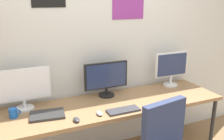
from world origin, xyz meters
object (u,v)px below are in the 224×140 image
at_px(monitor_left, 23,87).
at_px(monitor_center, 106,78).
at_px(keyboard_main, 123,110).
at_px(mouse_left_side, 76,120).
at_px(monitor_right, 171,67).
at_px(coffee_mug, 13,113).
at_px(laptop_closed, 47,115).
at_px(desk, 114,107).
at_px(mouse_right_side, 100,113).

height_order(monitor_left, monitor_center, monitor_left).
xyz_separation_m(keyboard_main, mouse_left_side, (-0.48, -0.02, 0.01)).
relative_size(monitor_right, coffee_mug, 4.37).
bearing_deg(monitor_right, coffee_mug, -175.46).
bearing_deg(laptop_closed, monitor_left, 133.62).
xyz_separation_m(desk, coffee_mug, (-1.00, 0.06, 0.09)).
distance_m(monitor_left, keyboard_main, 1.02).
relative_size(monitor_center, coffee_mug, 4.80).
relative_size(desk, mouse_left_side, 25.15).
distance_m(mouse_left_side, coffee_mug, 0.60).
relative_size(keyboard_main, mouse_right_side, 3.41).
bearing_deg(coffee_mug, mouse_right_side, -20.04).
bearing_deg(coffee_mug, monitor_center, 8.54).
bearing_deg(monitor_left, desk, -13.46).
relative_size(monitor_center, mouse_left_side, 5.30).
xyz_separation_m(keyboard_main, coffee_mug, (-1.00, 0.29, 0.04)).
height_order(mouse_right_side, laptop_closed, mouse_right_side).
relative_size(keyboard_main, mouse_left_side, 3.41).
bearing_deg(monitor_left, mouse_left_side, -48.40).
distance_m(monitor_center, monitor_right, 0.89).
relative_size(mouse_left_side, laptop_closed, 0.30).
relative_size(monitor_left, mouse_left_side, 5.65).
bearing_deg(keyboard_main, monitor_center, 90.00).
height_order(mouse_left_side, coffee_mug, coffee_mug).
relative_size(keyboard_main, laptop_closed, 1.02).
height_order(monitor_center, mouse_left_side, monitor_center).
bearing_deg(monitor_right, desk, -166.55).
distance_m(keyboard_main, laptop_closed, 0.73).
height_order(monitor_right, mouse_right_side, monitor_right).
distance_m(monitor_left, mouse_left_side, 0.65).
bearing_deg(desk, mouse_right_side, -138.93).
relative_size(mouse_left_side, mouse_right_side, 1.00).
bearing_deg(desk, mouse_left_side, -152.87).
height_order(monitor_center, keyboard_main, monitor_center).
distance_m(monitor_left, monitor_right, 1.77).
xyz_separation_m(desk, mouse_right_side, (-0.24, -0.21, 0.06)).
xyz_separation_m(monitor_left, keyboard_main, (0.89, -0.44, -0.22)).
bearing_deg(monitor_center, monitor_left, 180.00).
height_order(desk, coffee_mug, coffee_mug).
relative_size(monitor_center, mouse_right_side, 5.30).
distance_m(desk, coffee_mug, 1.00).
relative_size(desk, monitor_right, 5.22).
xyz_separation_m(monitor_center, keyboard_main, (0.00, -0.44, -0.21)).
bearing_deg(keyboard_main, mouse_right_side, 175.76).
bearing_deg(monitor_right, laptop_closed, -171.18).
bearing_deg(keyboard_main, coffee_mug, 163.63).
relative_size(monitor_left, coffee_mug, 5.12).
distance_m(monitor_center, laptop_closed, 0.77).
height_order(monitor_left, mouse_left_side, monitor_left).
bearing_deg(monitor_center, keyboard_main, -90.00).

